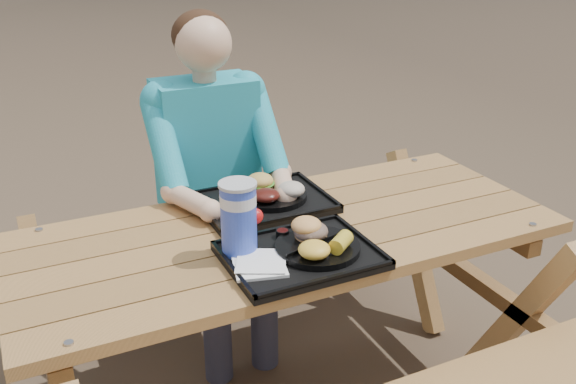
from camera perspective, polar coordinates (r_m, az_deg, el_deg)
name	(u,v)px	position (r m, az deg, el deg)	size (l,w,h in m)	color
picnic_table	(288,322)	(2.33, 0.00, -11.47)	(1.80, 1.49, 0.75)	#999999
tray_near	(300,256)	(1.94, 1.11, -5.73)	(0.45, 0.35, 0.02)	black
tray_far	(264,203)	(2.29, -2.11, -0.99)	(0.45, 0.35, 0.02)	black
plate_near	(317,247)	(1.95, 2.63, -4.94)	(0.26, 0.26, 0.02)	black
plate_far	(271,196)	(2.30, -1.54, -0.31)	(0.26, 0.26, 0.02)	black
napkin_stack	(259,265)	(1.86, -2.57, -6.48)	(0.15, 0.15, 0.02)	white
soda_cup	(239,220)	(1.90, -4.41, -2.45)	(0.11, 0.11, 0.22)	#1A38C5
condiment_bbq	(283,234)	(2.02, -0.48, -3.73)	(0.04, 0.04, 0.03)	black
condiment_mustard	(303,228)	(2.06, 1.31, -3.19)	(0.05, 0.05, 0.03)	gold
sandwich	(311,222)	(1.96, 2.06, -2.72)	(0.10, 0.10, 0.10)	#F0A354
mac_cheese	(314,250)	(1.87, 2.35, -5.15)	(0.10, 0.10, 0.05)	yellow
corn_cob	(341,242)	(1.91, 4.73, -4.48)	(0.08, 0.08, 0.05)	gold
cutlery_far	(221,206)	(2.24, -6.02, -1.25)	(0.03, 0.18, 0.01)	black
burger	(260,177)	(2.32, -2.50, 1.30)	(0.10, 0.10, 0.09)	gold
baked_beans	(266,195)	(2.22, -1.97, -0.30)	(0.10, 0.10, 0.04)	#48130E
potato_salad	(291,189)	(2.26, 0.29, 0.24)	(0.10, 0.10, 0.05)	beige
diner	(211,199)	(2.63, -6.87, -0.63)	(0.48, 0.84, 1.28)	#1ABCB9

